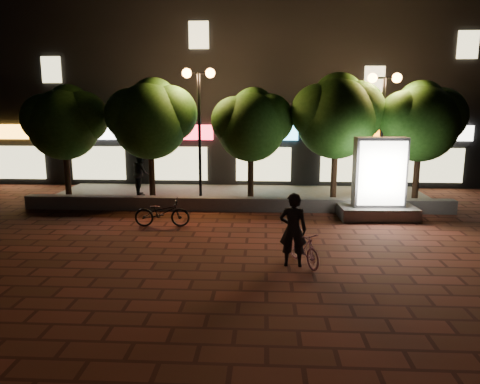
# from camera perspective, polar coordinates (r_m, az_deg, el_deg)

# --- Properties ---
(ground) EXTENTS (80.00, 80.00, 0.00)m
(ground) POSITION_cam_1_polar(r_m,az_deg,el_deg) (13.02, -1.62, -6.48)
(ground) COLOR #5D281D
(ground) RESTS_ON ground
(retaining_wall) EXTENTS (16.00, 0.45, 0.50)m
(retaining_wall) POSITION_cam_1_polar(r_m,az_deg,el_deg) (16.81, -0.51, -1.54)
(retaining_wall) COLOR slate
(retaining_wall) RESTS_ON ground
(sidewalk) EXTENTS (16.00, 5.00, 0.08)m
(sidewalk) POSITION_cam_1_polar(r_m,az_deg,el_deg) (19.29, -0.04, -0.52)
(sidewalk) COLOR slate
(sidewalk) RESTS_ON ground
(building_block) EXTENTS (28.00, 8.12, 11.30)m
(building_block) POSITION_cam_1_polar(r_m,az_deg,el_deg) (25.40, 0.77, 13.53)
(building_block) COLOR black
(building_block) RESTS_ON ground
(tree_far_left) EXTENTS (3.36, 2.80, 4.63)m
(tree_far_left) POSITION_cam_1_polar(r_m,az_deg,el_deg) (19.55, -21.25, 8.50)
(tree_far_left) COLOR black
(tree_far_left) RESTS_ON sidewalk
(tree_left) EXTENTS (3.60, 3.00, 4.89)m
(tree_left) POSITION_cam_1_polar(r_m,az_deg,el_deg) (18.39, -11.15, 9.39)
(tree_left) COLOR black
(tree_left) RESTS_ON sidewalk
(tree_mid) EXTENTS (3.24, 2.70, 4.50)m
(tree_mid) POSITION_cam_1_polar(r_m,az_deg,el_deg) (17.85, 1.56, 8.81)
(tree_mid) COLOR black
(tree_mid) RESTS_ON sidewalk
(tree_right) EXTENTS (3.72, 3.10, 5.07)m
(tree_right) POSITION_cam_1_polar(r_m,az_deg,el_deg) (18.05, 12.27, 9.70)
(tree_right) COLOR black
(tree_right) RESTS_ON sidewalk
(tree_far_right) EXTENTS (3.48, 2.90, 4.76)m
(tree_far_right) POSITION_cam_1_polar(r_m,az_deg,el_deg) (18.82, 22.00, 8.60)
(tree_far_right) COLOR black
(tree_far_right) RESTS_ON sidewalk
(street_lamp_left) EXTENTS (1.26, 0.36, 5.18)m
(street_lamp_left) POSITION_cam_1_polar(r_m,az_deg,el_deg) (17.75, -5.22, 11.38)
(street_lamp_left) COLOR black
(street_lamp_left) RESTS_ON sidewalk
(street_lamp_right) EXTENTS (1.26, 0.36, 4.98)m
(street_lamp_right) POSITION_cam_1_polar(r_m,az_deg,el_deg) (18.12, 17.67, 10.48)
(street_lamp_right) COLOR black
(street_lamp_right) RESTS_ON sidewalk
(ad_kiosk) EXTENTS (2.66, 1.41, 2.83)m
(ad_kiosk) POSITION_cam_1_polar(r_m,az_deg,el_deg) (16.20, 17.16, 0.69)
(ad_kiosk) COLOR slate
(ad_kiosk) RESTS_ON ground
(scooter_pink) EXTENTS (0.99, 1.51, 0.88)m
(scooter_pink) POSITION_cam_1_polar(r_m,az_deg,el_deg) (11.32, 8.04, -6.97)
(scooter_pink) COLOR pink
(scooter_pink) RESTS_ON ground
(rider) EXTENTS (0.71, 0.50, 1.84)m
(rider) POSITION_cam_1_polar(r_m,az_deg,el_deg) (11.07, 6.74, -4.77)
(rider) COLOR black
(rider) RESTS_ON ground
(scooter_parked) EXTENTS (1.82, 0.72, 0.94)m
(scooter_parked) POSITION_cam_1_polar(r_m,az_deg,el_deg) (14.82, -9.84, -2.57)
(scooter_parked) COLOR black
(scooter_parked) RESTS_ON ground
(pedestrian) EXTENTS (0.96, 1.09, 1.88)m
(pedestrian) POSITION_cam_1_polar(r_m,az_deg,el_deg) (19.67, -12.40, 2.35)
(pedestrian) COLOR black
(pedestrian) RESTS_ON sidewalk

